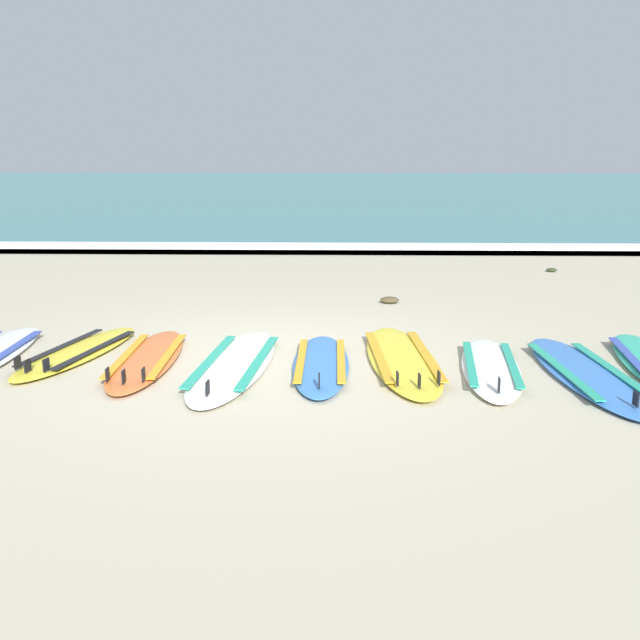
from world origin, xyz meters
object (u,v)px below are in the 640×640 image
(surfboard_3, at_px, (235,364))
(surfboard_5, at_px, (402,359))
(surfboard_4, at_px, (321,364))
(surfboard_1, at_px, (79,352))
(surfboard_2, at_px, (147,359))
(surfboard_7, at_px, (586,373))
(surfboard_6, at_px, (491,367))

(surfboard_3, relative_size, surfboard_5, 1.00)
(surfboard_4, height_order, surfboard_5, same)
(surfboard_1, height_order, surfboard_2, same)
(surfboard_5, bearing_deg, surfboard_7, -14.83)
(surfboard_3, height_order, surfboard_7, same)
(surfboard_4, relative_size, surfboard_6, 0.97)
(surfboard_1, bearing_deg, surfboard_5, -2.97)
(surfboard_6, xyz_separation_m, surfboard_7, (0.80, -0.16, -0.00))
(surfboard_1, bearing_deg, surfboard_4, -8.34)
(surfboard_5, height_order, surfboard_7, same)
(surfboard_1, relative_size, surfboard_2, 0.97)
(surfboard_6, distance_m, surfboard_7, 0.82)
(surfboard_5, bearing_deg, surfboard_3, -171.69)
(surfboard_6, bearing_deg, surfboard_2, 176.51)
(surfboard_2, xyz_separation_m, surfboard_5, (2.39, 0.07, -0.00))
(surfboard_3, xyz_separation_m, surfboard_7, (3.13, -0.19, 0.00))
(surfboard_1, bearing_deg, surfboard_3, -13.82)
(surfboard_2, relative_size, surfboard_3, 0.87)
(surfboard_1, relative_size, surfboard_5, 0.85)
(surfboard_2, relative_size, surfboard_7, 0.89)
(surfboard_7, bearing_deg, surfboard_4, 174.31)
(surfboard_7, bearing_deg, surfboard_6, 168.99)
(surfboard_6, bearing_deg, surfboard_1, 173.80)
(surfboard_2, bearing_deg, surfboard_4, -4.08)
(surfboard_1, xyz_separation_m, surfboard_6, (3.90, -0.42, -0.00))
(surfboard_6, bearing_deg, surfboard_7, -11.01)
(surfboard_6, bearing_deg, surfboard_3, 179.12)
(surfboard_3, bearing_deg, surfboard_7, -3.51)
(surfboard_1, xyz_separation_m, surfboard_3, (1.58, -0.39, -0.00))
(surfboard_3, bearing_deg, surfboard_1, 166.18)
(surfboard_3, xyz_separation_m, surfboard_6, (2.33, -0.04, 0.00))
(surfboard_2, distance_m, surfboard_3, 0.86)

